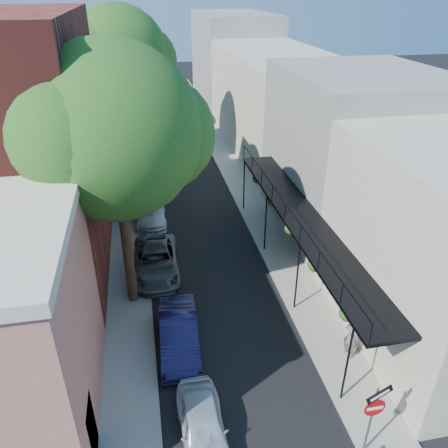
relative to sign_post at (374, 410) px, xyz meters
name	(u,v)px	position (x,y,z in m)	size (l,w,h in m)	color
road_surface	(175,152)	(-3.16, 29.03, -2.03)	(6.00, 64.00, 0.01)	black
sidewalk_left	(129,154)	(-7.16, 29.03, -1.98)	(2.00, 64.00, 0.12)	gray
sidewalk_right	(220,149)	(0.84, 29.03, -1.98)	(2.00, 64.00, 0.12)	gray
buildings_left	(51,103)	(-12.46, 27.79, 2.90)	(10.10, 59.10, 12.00)	tan
buildings_right	(279,98)	(5.83, 28.51, 2.39)	(9.80, 55.00, 10.00)	beige
sign_post	(374,410)	(0.00, 0.00, 0.00)	(0.89, 0.17, 2.99)	#595B60
oak_near	(125,133)	(-6.53, 9.29, 5.84)	(7.48, 6.80, 11.42)	black
oak_mid	(126,105)	(-6.58, 17.26, 5.02)	(6.60, 6.00, 10.20)	black
oak_far	(126,58)	(-6.51, 26.30, 6.22)	(7.70, 7.00, 11.90)	black
parked_car_a	(203,427)	(-4.86, 1.44, -1.41)	(1.47, 3.65, 1.24)	silver
parked_car_b	(179,334)	(-5.18, 5.69, -1.34)	(1.48, 4.24, 1.40)	#16143F
parked_car_c	(156,261)	(-5.76, 11.09, -1.36)	(2.25, 4.88, 1.36)	#4D5054
parked_car_d	(151,211)	(-5.76, 16.78, -1.42)	(1.74, 4.27, 1.24)	silver
parked_car_e	(152,182)	(-5.49, 21.24, -1.35)	(1.63, 4.05, 1.38)	black
pedestrian	(351,337)	(1.28, 3.88, -1.02)	(0.66, 0.43, 1.80)	slate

